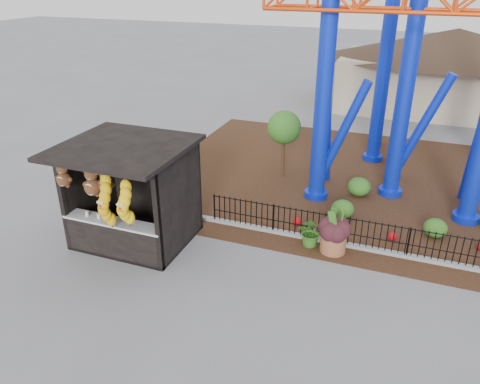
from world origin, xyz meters
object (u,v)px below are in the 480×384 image
(roller_coaster, at_px, (456,6))
(potted_plant, at_px, (312,232))
(terracotta_planter, at_px, (333,242))
(prize_booth, at_px, (127,198))

(roller_coaster, distance_m, potted_plant, 8.69)
(terracotta_planter, distance_m, potted_plant, 0.69)
(prize_booth, height_order, potted_plant, prize_booth)
(potted_plant, bearing_deg, terracotta_planter, -24.42)
(prize_booth, xyz_separation_m, potted_plant, (5.09, 1.80, -1.07))
(prize_booth, relative_size, potted_plant, 3.79)
(prize_booth, distance_m, terracotta_planter, 6.12)
(prize_booth, height_order, roller_coaster, roller_coaster)
(roller_coaster, xyz_separation_m, potted_plant, (-3.03, -5.53, -5.98))
(prize_booth, bearing_deg, potted_plant, 19.48)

